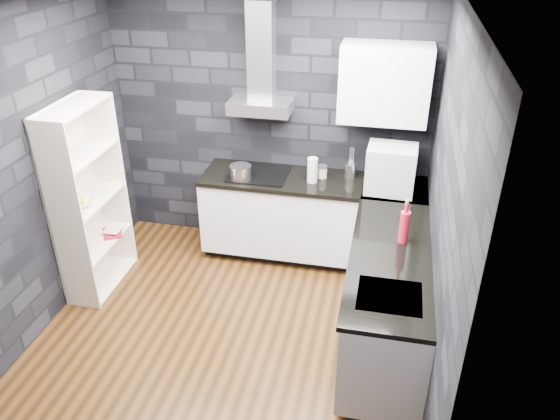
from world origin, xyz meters
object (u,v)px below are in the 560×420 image
(glass_vase, at_px, (312,170))
(utensil_crock, at_px, (350,171))
(red_bottle, at_px, (404,227))
(bookshelf, at_px, (89,201))
(fruit_bowl, at_px, (82,203))
(appliance_garage, at_px, (391,169))
(storage_jar, at_px, (322,172))
(pot, at_px, (241,173))

(glass_vase, relative_size, utensil_crock, 1.76)
(utensil_crock, relative_size, red_bottle, 0.52)
(bookshelf, height_order, fruit_bowl, bookshelf)
(appliance_garage, height_order, bookshelf, bookshelf)
(glass_vase, height_order, utensil_crock, glass_vase)
(storage_jar, height_order, utensil_crock, utensil_crock)
(appliance_garage, bearing_deg, utensil_crock, 151.94)
(fruit_bowl, bearing_deg, storage_jar, 27.26)
(utensil_crock, relative_size, fruit_bowl, 0.67)
(appliance_garage, bearing_deg, pot, -175.66)
(pot, distance_m, fruit_bowl, 1.48)
(storage_jar, bearing_deg, appliance_garage, -13.59)
(storage_jar, distance_m, appliance_garage, 0.69)
(red_bottle, height_order, fruit_bowl, red_bottle)
(utensil_crock, distance_m, red_bottle, 1.23)
(bookshelf, bearing_deg, storage_jar, 25.15)
(red_bottle, distance_m, bookshelf, 2.80)
(glass_vase, relative_size, appliance_garage, 0.56)
(storage_jar, xyz_separation_m, appliance_garage, (0.65, -0.16, 0.17))
(red_bottle, bearing_deg, glass_vase, 133.43)
(pot, distance_m, bookshelf, 1.43)
(pot, xyz_separation_m, glass_vase, (0.69, 0.09, 0.05))
(red_bottle, bearing_deg, bookshelf, 177.72)
(storage_jar, relative_size, utensil_crock, 0.78)
(utensil_crock, xyz_separation_m, appliance_garage, (0.38, -0.22, 0.15))
(pot, bearing_deg, appliance_garage, 2.03)
(red_bottle, distance_m, fruit_bowl, 2.80)
(pot, height_order, bookshelf, bookshelf)
(glass_vase, height_order, fruit_bowl, glass_vase)
(pot, relative_size, red_bottle, 0.75)
(bookshelf, relative_size, fruit_bowl, 8.56)
(glass_vase, height_order, red_bottle, red_bottle)
(utensil_crock, bearing_deg, appliance_garage, -30.37)
(appliance_garage, relative_size, fruit_bowl, 2.10)
(glass_vase, bearing_deg, bookshelf, -157.04)
(utensil_crock, height_order, fruit_bowl, utensil_crock)
(storage_jar, bearing_deg, red_bottle, -52.65)
(glass_vase, bearing_deg, appliance_garage, -3.42)
(appliance_garage, relative_size, red_bottle, 1.65)
(fruit_bowl, bearing_deg, appliance_garage, 18.25)
(utensil_crock, bearing_deg, glass_vase, -152.74)
(appliance_garage, xyz_separation_m, red_bottle, (0.14, -0.88, -0.09))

